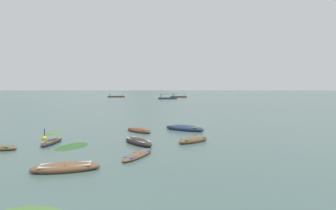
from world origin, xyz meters
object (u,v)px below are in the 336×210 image
Objects in this scene: rowboat_7 at (184,128)px; rowboat_8 at (138,142)px; rowboat_3 at (52,142)px; ferry_0 at (116,96)px; ferry_1 at (179,97)px; mooring_buoy at (45,138)px; ferry_2 at (168,98)px; rowboat_0 at (138,155)px; rowboat_1 at (66,168)px; rowboat_5 at (193,140)px; rowboat_2 at (139,130)px.

rowboat_8 is at bearing -122.40° from rowboat_7.
rowboat_3 is 0.32× the size of ferry_0.
mooring_buoy is at bearing -99.35° from ferry_1.
rowboat_8 is 8.69m from mooring_buoy.
rowboat_0 is at bearing -92.04° from ferry_2.
rowboat_0 is 0.95× the size of rowboat_8.
rowboat_1 is 10.06m from mooring_buoy.
ferry_1 reaches higher than rowboat_8.
rowboat_0 is 0.86× the size of rowboat_1.
ferry_1 is at bearing 86.92° from rowboat_7.
rowboat_1 is 1.10× the size of rowboat_8.
rowboat_5 is 113.76m from ferry_1.
rowboat_7 is at bearing 20.09° from mooring_buoy.
rowboat_5 is at bearing 1.87° from rowboat_3.
ferry_2 reaches higher than mooring_buoy.
rowboat_2 is 7.13m from rowboat_5.
rowboat_0 is 0.34× the size of ferry_0.
rowboat_2 is at bearing -92.84° from ferry_2.
ferry_1 is 1.08× the size of ferry_2.
rowboat_8 is 3.26× the size of mooring_buoy.
ferry_2 is at bearing -105.68° from ferry_1.
ferry_0 is (-24.36, 119.20, 0.26)m from rowboat_8.
ferry_1 reaches higher than rowboat_2.
rowboat_0 is 11.25m from rowboat_7.
rowboat_8 is at bearing -95.02° from ferry_1.
mooring_buoy is (-5.19, 8.62, -0.07)m from rowboat_1.
mooring_buoy is (-7.92, -3.64, -0.05)m from rowboat_2.
mooring_buoy is at bearing -97.73° from ferry_2.
rowboat_0 is at bearing -29.11° from rowboat_3.
ferry_0 is 9.21× the size of mooring_buoy.
ferry_1 is (34.40, -4.94, 0.00)m from ferry_0.
rowboat_2 is at bearing 134.67° from rowboat_5.
rowboat_1 is 0.39× the size of ferry_0.
ferry_0 reaches higher than rowboat_3.
mooring_buoy is at bearing 173.70° from rowboat_5.
mooring_buoy is (-8.79, 5.91, -0.02)m from rowboat_0.
ferry_1 is (10.56, 108.55, 0.29)m from rowboat_2.
rowboat_7 reaches higher than rowboat_1.
rowboat_0 is at bearing 37.05° from rowboat_1.
rowboat_5 is 0.31× the size of ferry_0.
ferry_1 is (9.69, 118.10, 0.32)m from rowboat_0.
ferry_0 is 118.21m from mooring_buoy.
rowboat_5 is at bearing 47.20° from rowboat_0.
ferry_0 is (-28.62, 112.49, 0.23)m from rowboat_7.
rowboat_5 is at bearing -6.30° from mooring_buoy.
ferry_1 reaches higher than rowboat_0.
ferry_0 reaches higher than rowboat_7.
rowboat_3 is 0.91× the size of rowboat_8.
rowboat_5 reaches higher than rowboat_0.
rowboat_2 reaches higher than rowboat_0.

